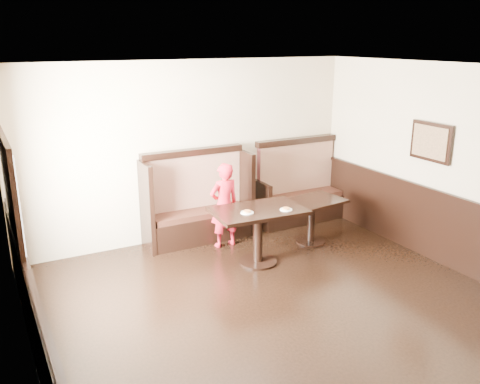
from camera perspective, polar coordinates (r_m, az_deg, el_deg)
ground at (r=5.71m, az=9.08°, el=-16.24°), size 7.00×7.00×0.00m
room_shell at (r=5.42m, az=5.03°, el=-9.81°), size 7.00×7.00×7.00m
booth_main at (r=8.08m, az=-4.84°, el=-1.75°), size 1.75×0.72×1.45m
booth_neighbor at (r=8.99m, az=6.65°, el=-0.17°), size 1.65×0.72×1.45m
table_main at (r=7.15m, az=2.06°, el=-3.37°), size 1.33×0.88×0.82m
table_neighbor at (r=7.99m, az=8.04°, el=-2.13°), size 1.07×0.77×0.69m
child at (r=7.74m, az=-1.79°, el=-1.49°), size 0.50×0.35×1.32m
pizza_plate_left at (r=6.92m, az=0.81°, el=-2.27°), size 0.18×0.18×0.03m
pizza_plate_right at (r=7.07m, az=5.19°, el=-1.92°), size 0.17×0.17×0.03m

